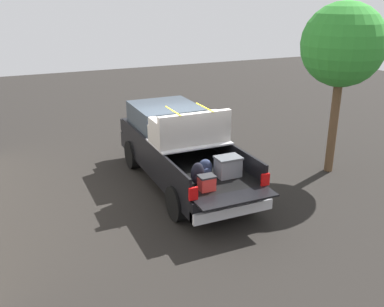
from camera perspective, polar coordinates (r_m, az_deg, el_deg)
ground_plane at (r=11.78m, az=-1.20°, el=-4.09°), size 40.00×40.00×0.00m
pickup_truck at (r=11.74m, az=-1.96°, el=1.01°), size 6.05×2.06×2.23m
tree_background at (r=12.45m, az=19.49°, el=13.40°), size 2.26×2.26×4.77m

